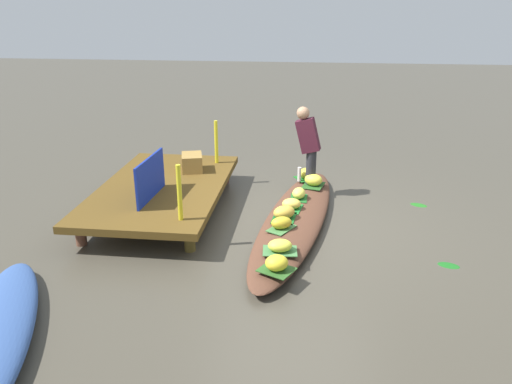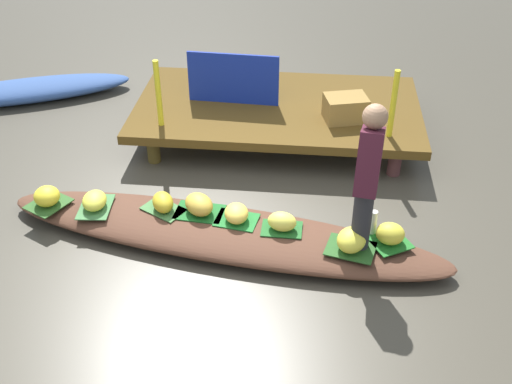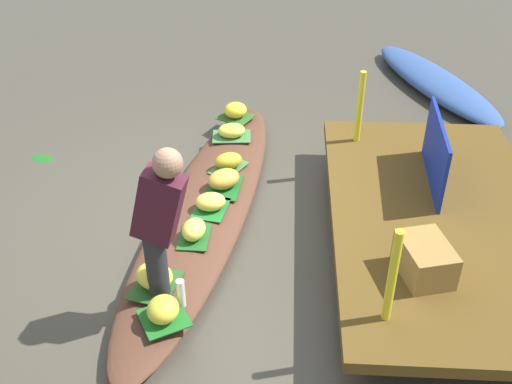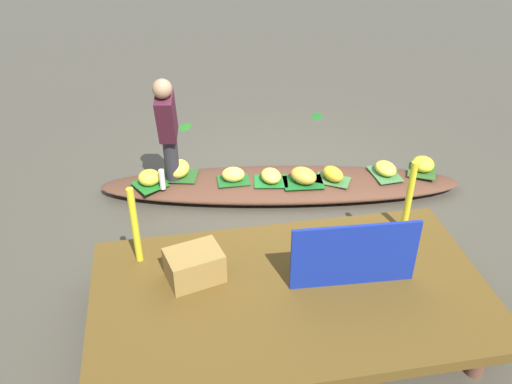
# 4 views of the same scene
# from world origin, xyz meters

# --- Properties ---
(canal_water) EXTENTS (40.00, 40.00, 0.00)m
(canal_water) POSITION_xyz_m (0.00, 0.00, 0.00)
(canal_water) COLOR #443F34
(canal_water) RESTS_ON ground
(dock_platform) EXTENTS (3.20, 1.80, 0.39)m
(dock_platform) POSITION_xyz_m (0.35, 2.01, 0.33)
(dock_platform) COLOR #553D17
(dock_platform) RESTS_ON ground
(vendor_boat) EXTENTS (4.17, 1.40, 0.19)m
(vendor_boat) POSITION_xyz_m (0.00, 0.00, 0.10)
(vendor_boat) COLOR #533222
(vendor_boat) RESTS_ON ground
(leaf_mat_0) EXTENTS (0.41, 0.33, 0.01)m
(leaf_mat_0) POSITION_xyz_m (0.13, 0.07, 0.20)
(leaf_mat_0) COLOR #1D6E29
(leaf_mat_0) RESTS_ON vendor_boat
(banana_bunch_0) EXTENTS (0.26, 0.30, 0.15)m
(banana_bunch_0) POSITION_xyz_m (0.13, 0.07, 0.27)
(banana_bunch_0) COLOR #F9D04F
(banana_bunch_0) RESTS_ON vendor_boat
(leaf_mat_1) EXTENTS (0.46, 0.34, 0.01)m
(leaf_mat_1) POSITION_xyz_m (-0.22, 0.15, 0.20)
(leaf_mat_1) COLOR #185E21
(leaf_mat_1) RESTS_ON vendor_boat
(banana_bunch_1) EXTENTS (0.38, 0.39, 0.18)m
(banana_bunch_1) POSITION_xyz_m (-0.22, 0.15, 0.29)
(banana_bunch_1) COLOR gold
(banana_bunch_1) RESTS_ON vendor_boat
(leaf_mat_2) EXTENTS (0.31, 0.42, 0.01)m
(leaf_mat_2) POSITION_xyz_m (-1.19, 0.13, 0.20)
(leaf_mat_2) COLOR #3F743E
(leaf_mat_2) RESTS_ON vendor_boat
(banana_bunch_2) EXTENTS (0.27, 0.32, 0.14)m
(banana_bunch_2) POSITION_xyz_m (-1.19, 0.13, 0.27)
(banana_bunch_2) COLOR yellow
(banana_bunch_2) RESTS_ON vendor_boat
(leaf_mat_3) EXTENTS (0.43, 0.43, 0.01)m
(leaf_mat_3) POSITION_xyz_m (1.46, -0.11, 0.20)
(leaf_mat_3) COLOR #1D6A22
(leaf_mat_3) RESTS_ON vendor_boat
(banana_bunch_3) EXTENTS (0.26, 0.24, 0.18)m
(banana_bunch_3) POSITION_xyz_m (1.46, -0.11, 0.29)
(banana_bunch_3) COLOR yellow
(banana_bunch_3) RESTS_ON vendor_boat
(leaf_mat_4) EXTENTS (0.44, 0.46, 0.01)m
(leaf_mat_4) POSITION_xyz_m (-1.64, 0.14, 0.20)
(leaf_mat_4) COLOR #2C5922
(leaf_mat_4) RESTS_ON vendor_boat
(banana_bunch_4) EXTENTS (0.32, 0.33, 0.17)m
(banana_bunch_4) POSITION_xyz_m (-1.64, 0.14, 0.28)
(banana_bunch_4) COLOR yellow
(banana_bunch_4) RESTS_ON vendor_boat
(leaf_mat_5) EXTENTS (0.36, 0.25, 0.01)m
(leaf_mat_5) POSITION_xyz_m (0.54, -0.02, 0.20)
(leaf_mat_5) COLOR #1D5B22
(leaf_mat_5) RESTS_ON vendor_boat
(banana_bunch_5) EXTENTS (0.28, 0.23, 0.16)m
(banana_bunch_5) POSITION_xyz_m (0.54, -0.02, 0.28)
(banana_bunch_5) COLOR #EFE454
(banana_bunch_5) RESTS_ON vendor_boat
(leaf_mat_6) EXTENTS (0.45, 0.40, 0.01)m
(leaf_mat_6) POSITION_xyz_m (-0.56, 0.16, 0.20)
(leaf_mat_6) COLOR #3F733B
(leaf_mat_6) RESTS_ON vendor_boat
(banana_bunch_6) EXTENTS (0.28, 0.33, 0.16)m
(banana_bunch_6) POSITION_xyz_m (-0.56, 0.16, 0.28)
(banana_bunch_6) COLOR gold
(banana_bunch_6) RESTS_ON vendor_boat
(leaf_mat_7) EXTENTS (0.47, 0.40, 0.01)m
(leaf_mat_7) POSITION_xyz_m (1.14, -0.23, 0.20)
(leaf_mat_7) COLOR #24521F
(leaf_mat_7) RESTS_ON vendor_boat
(banana_bunch_7) EXTENTS (0.33, 0.36, 0.19)m
(banana_bunch_7) POSITION_xyz_m (1.14, -0.23, 0.29)
(banana_bunch_7) COLOR yellow
(banana_bunch_7) RESTS_ON vendor_boat
(vendor_person) EXTENTS (0.24, 0.43, 1.25)m
(vendor_person) POSITION_xyz_m (1.21, -0.12, 0.90)
(vendor_person) COLOR #28282D
(vendor_person) RESTS_ON vendor_boat
(water_bottle) EXTENTS (0.06, 0.06, 0.24)m
(water_bottle) POSITION_xyz_m (1.33, -0.00, 0.31)
(water_bottle) COLOR silver
(water_bottle) RESTS_ON vendor_boat
(market_banner) EXTENTS (1.02, 0.08, 0.58)m
(market_banner) POSITION_xyz_m (-0.15, 2.01, 0.68)
(market_banner) COLOR navy
(market_banner) RESTS_ON dock_platform
(railing_post_west) EXTENTS (0.06, 0.06, 0.73)m
(railing_post_west) POSITION_xyz_m (-0.85, 1.41, 0.75)
(railing_post_west) COLOR yellow
(railing_post_west) RESTS_ON dock_platform
(railing_post_east) EXTENTS (0.06, 0.06, 0.73)m
(railing_post_east) POSITION_xyz_m (1.55, 1.41, 0.75)
(railing_post_east) COLOR yellow
(railing_post_east) RESTS_ON dock_platform
(produce_crate) EXTENTS (0.51, 0.42, 0.27)m
(produce_crate) POSITION_xyz_m (1.10, 1.73, 0.52)
(produce_crate) COLOR olive
(produce_crate) RESTS_ON dock_platform
(drifting_plant_0) EXTENTS (0.22, 0.29, 0.01)m
(drifting_plant_0) POSITION_xyz_m (-0.95, -1.88, 0.00)
(drifting_plant_0) COLOR #19621D
(drifting_plant_0) RESTS_ON ground
(drifting_plant_1) EXTENTS (0.25, 0.30, 0.01)m
(drifting_plant_1) POSITION_xyz_m (0.97, -1.87, 0.00)
(drifting_plant_1) COLOR #206B1D
(drifting_plant_1) RESTS_ON ground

